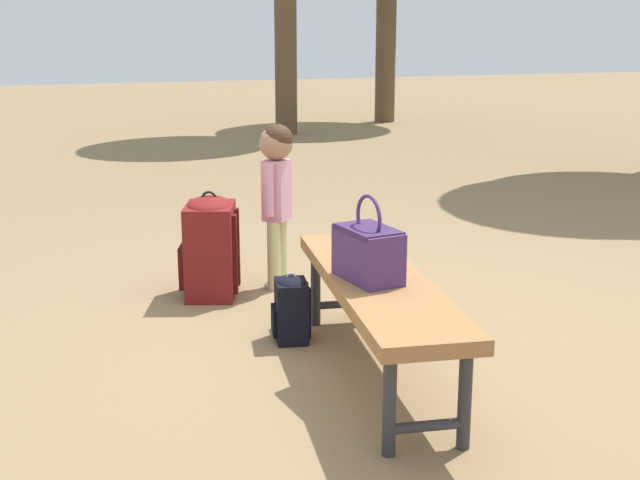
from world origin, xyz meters
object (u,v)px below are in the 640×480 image
object	(u,v)px
park_bench	(378,290)
backpack_small	(291,307)
child_standing	(277,180)
handbag	(368,251)
backpack_large	(210,244)

from	to	relation	value
park_bench	backpack_small	world-z (taller)	park_bench
child_standing	backpack_small	world-z (taller)	child_standing
handbag	backpack_large	bearing A→B (deg)	14.89
backpack_small	child_standing	bearing A→B (deg)	-12.87
handbag	backpack_large	world-z (taller)	handbag
handbag	backpack_small	bearing A→B (deg)	16.14
handbag	backpack_large	distance (m)	1.46
child_standing	park_bench	bearing A→B (deg)	-179.12
handbag	child_standing	bearing A→B (deg)	-1.37
backpack_large	backpack_small	world-z (taller)	backpack_large
handbag	child_standing	world-z (taller)	child_standing
backpack_large	backpack_small	distance (m)	0.87
park_bench	child_standing	distance (m)	1.42
handbag	child_standing	distance (m)	1.42
park_bench	child_standing	world-z (taller)	child_standing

